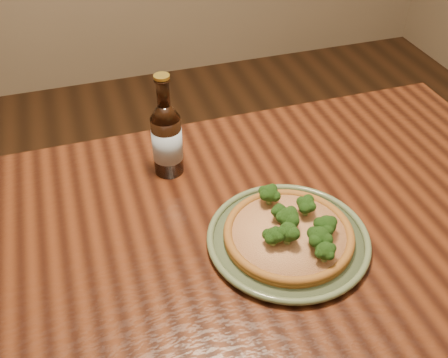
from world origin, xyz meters
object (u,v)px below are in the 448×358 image
object	(u,v)px
plate	(288,239)
pizza	(290,233)
beer_bottle	(167,138)
table	(209,280)

from	to	relation	value
plate	pizza	world-z (taller)	pizza
beer_bottle	plate	bearing A→B (deg)	-75.44
table	beer_bottle	size ratio (longest dim) A/B	6.38
table	beer_bottle	distance (m)	0.33
table	pizza	bearing A→B (deg)	-11.21
table	pizza	size ratio (longest dim) A/B	6.14
plate	pizza	bearing A→B (deg)	-21.84
pizza	table	bearing A→B (deg)	168.79
plate	beer_bottle	world-z (taller)	beer_bottle
pizza	plate	bearing A→B (deg)	158.16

